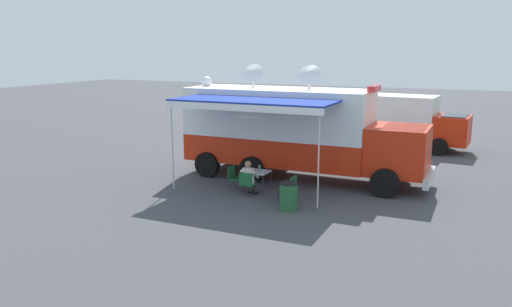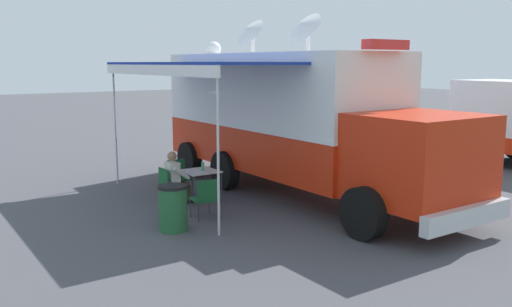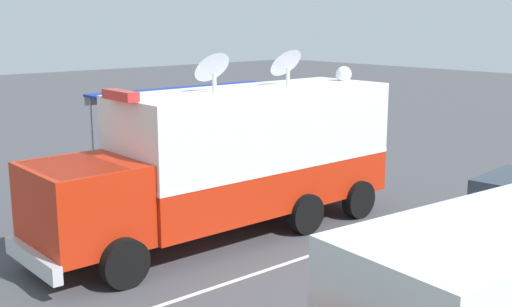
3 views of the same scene
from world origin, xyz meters
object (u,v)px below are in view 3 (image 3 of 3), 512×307
Objects in this scene: folding_chair_beside_table at (216,183)px; trash_bin at (111,191)px; folding_chair_at_table at (181,183)px; folding_chair_spare_by_truck at (137,194)px; folding_table at (196,184)px; seated_responder at (184,180)px; command_truck at (231,155)px; water_bottle at (195,179)px.

trash_bin is at bearing 60.92° from folding_chair_beside_table.
folding_chair_beside_table is (-0.65, -0.80, 0.00)m from folding_chair_at_table.
trash_bin is (0.90, 0.28, -0.06)m from folding_chair_spare_by_truck.
seated_responder is at bearing -4.54° from folding_table.
command_truck is at bearing 167.44° from seated_responder.
folding_chair_spare_by_truck reaches higher than folding_table.
seated_responder is at bearing -118.65° from trash_bin.
folding_table is 0.93× the size of folding_chair_spare_by_truck.
water_bottle reaches higher than trash_bin.
water_bottle reaches higher than folding_chair_spare_by_truck.
seated_responder is at bearing 59.97° from folding_chair_beside_table.
seated_responder is at bearing -9.31° from water_bottle.
command_truck is 10.47× the size of trash_bin.
seated_responder reaches higher than folding_table.
folding_table is 0.93× the size of folding_chair_at_table.
water_bottle reaches higher than folding_table.
trash_bin is at bearing 47.75° from folding_table.
folding_chair_at_table is 1.00× the size of folding_chair_beside_table.
trash_bin is at bearing 66.18° from folding_chair_at_table.
folding_chair_beside_table is 0.96× the size of trash_bin.
folding_chair_at_table is 1.00× the size of folding_chair_spare_by_truck.
folding_chair_beside_table is at bearing -80.13° from folding_table.
folding_chair_at_table is (0.84, -0.11, -0.32)m from water_bottle.
folding_table is at bearing -132.25° from trash_bin.
command_truck reaches higher than trash_bin.
folding_table is (2.32, -0.61, -1.27)m from command_truck.
command_truck is 3.21m from folding_chair_beside_table.
command_truck is 2.60m from water_bottle.
command_truck is at bearing 149.52° from folding_chair_beside_table.
water_bottle is 0.26× the size of folding_chair_at_table.
seated_responder is (-0.19, 0.00, 0.14)m from folding_chair_at_table.
command_truck is 10.95× the size of folding_chair_at_table.
folding_chair_spare_by_truck is 0.70× the size of seated_responder.
seated_responder is 2.07m from trash_bin.
seated_responder reaches higher than water_bottle.
folding_table is 3.62× the size of water_bottle.
folding_chair_at_table is at bearing -11.87° from command_truck.
command_truck is 10.95× the size of folding_chair_spare_by_truck.
command_truck is 42.52× the size of water_bottle.
folding_table is at bearing 99.87° from folding_chair_beside_table.
water_bottle is 0.98m from folding_chair_beside_table.
folding_chair_at_table is at bearing -113.82° from trash_bin.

